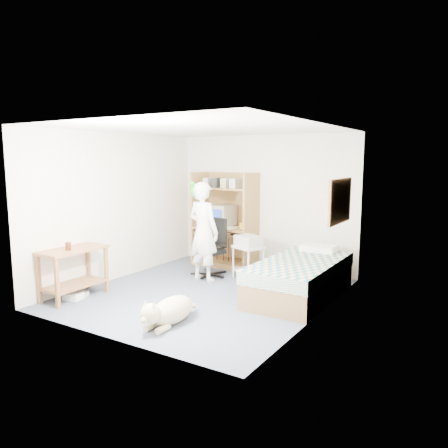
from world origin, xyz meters
name	(u,v)px	position (x,y,z in m)	size (l,w,h in m)	color
floor	(206,293)	(0.00, 0.00, 0.00)	(4.00, 4.00, 0.00)	#414758
wall_back	(265,202)	(0.00, 2.00, 1.25)	(3.60, 0.02, 2.50)	white
wall_right	(320,222)	(1.80, 0.00, 1.25)	(0.02, 4.00, 2.50)	white
wall_left	(119,206)	(-1.80, 0.00, 1.25)	(0.02, 4.00, 2.50)	white
ceiling	(204,128)	(0.00, 0.00, 2.50)	(3.60, 4.00, 0.02)	white
computer_hutch	(226,223)	(-0.70, 1.74, 0.82)	(1.20, 0.63, 1.80)	brown
bed	(300,278)	(1.30, 0.62, 0.29)	(1.02, 2.02, 0.66)	brown
side_desk	(73,265)	(-1.55, -1.20, 0.49)	(0.50, 1.00, 0.75)	brown
corkboard	(340,201)	(1.77, 0.90, 1.45)	(0.04, 0.94, 0.66)	olive
office_chair	(211,256)	(-0.50, 0.93, 0.36)	(0.57, 0.57, 1.01)	black
person	(203,232)	(-0.46, 0.62, 0.84)	(0.61, 0.40, 1.68)	white
parrot	(194,190)	(-0.66, 0.64, 1.54)	(0.12, 0.22, 0.34)	#159518
dog	(169,311)	(0.33, -1.29, 0.18)	(0.36, 1.09, 0.41)	tan
printer_cart	(248,257)	(0.15, 1.09, 0.38)	(0.59, 0.54, 0.58)	silver
printer	(248,241)	(0.15, 1.09, 0.67)	(0.42, 0.32, 0.18)	#AEADA9
crt_monitor	(222,215)	(-0.80, 1.75, 0.98)	(0.47, 0.49, 0.41)	beige
keyboard	(221,232)	(-0.71, 1.58, 0.67)	(0.45, 0.16, 0.03)	beige
pencil_cup	(242,226)	(-0.30, 1.65, 0.82)	(0.08, 0.08, 0.12)	gold
drink_glass	(68,246)	(-1.50, -1.31, 0.81)	(0.08, 0.08, 0.12)	#401A0A
floor_box_a	(73,296)	(-1.50, -1.27, 0.05)	(0.25, 0.20, 0.10)	white
floor_box_b	(80,295)	(-1.50, -1.15, 0.04)	(0.18, 0.22, 0.08)	#A4A4A0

